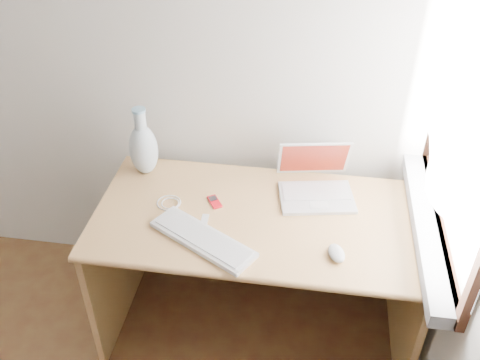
# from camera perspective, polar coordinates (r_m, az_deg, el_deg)

# --- Properties ---
(back_wall) EXTENTS (3.50, 0.04, 2.60)m
(back_wall) POSITION_cam_1_polar(r_m,az_deg,el_deg) (2.58, -20.46, 14.61)
(back_wall) COLOR silver
(back_wall) RESTS_ON floor
(window) EXTENTS (0.11, 0.99, 1.10)m
(window) POSITION_cam_1_polar(r_m,az_deg,el_deg) (1.95, 22.82, 6.21)
(window) COLOR white
(window) RESTS_ON right_wall
(desk) EXTENTS (1.38, 0.69, 0.73)m
(desk) POSITION_cam_1_polar(r_m,az_deg,el_deg) (2.43, 2.13, -6.32)
(desk) COLOR tan
(desk) RESTS_ON floor
(laptop) EXTENTS (0.35, 0.32, 0.21)m
(laptop) POSITION_cam_1_polar(r_m,az_deg,el_deg) (2.35, 8.30, -0.42)
(laptop) COLOR silver
(laptop) RESTS_ON desk
(external_keyboard) EXTENTS (0.46, 0.35, 0.02)m
(external_keyboard) POSITION_cam_1_polar(r_m,az_deg,el_deg) (2.12, -4.00, -6.28)
(external_keyboard) COLOR white
(external_keyboard) RESTS_ON desk
(mouse) EXTENTS (0.09, 0.11, 0.04)m
(mouse) POSITION_cam_1_polar(r_m,az_deg,el_deg) (2.08, 10.26, -7.68)
(mouse) COLOR silver
(mouse) RESTS_ON desk
(ipod) EXTENTS (0.08, 0.10, 0.01)m
(ipod) POSITION_cam_1_polar(r_m,az_deg,el_deg) (2.30, -2.73, -2.33)
(ipod) COLOR red
(ipod) RESTS_ON desk
(cable_coil) EXTENTS (0.13, 0.13, 0.01)m
(cable_coil) POSITION_cam_1_polar(r_m,az_deg,el_deg) (2.31, -7.60, -2.42)
(cable_coil) COLOR white
(cable_coil) RESTS_ON desk
(remote) EXTENTS (0.03, 0.08, 0.01)m
(remote) POSITION_cam_1_polar(r_m,az_deg,el_deg) (2.21, -3.81, -4.31)
(remote) COLOR white
(remote) RESTS_ON desk
(vase) EXTENTS (0.13, 0.13, 0.33)m
(vase) POSITION_cam_1_polar(r_m,az_deg,el_deg) (2.44, -10.27, 3.41)
(vase) COLOR silver
(vase) RESTS_ON desk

